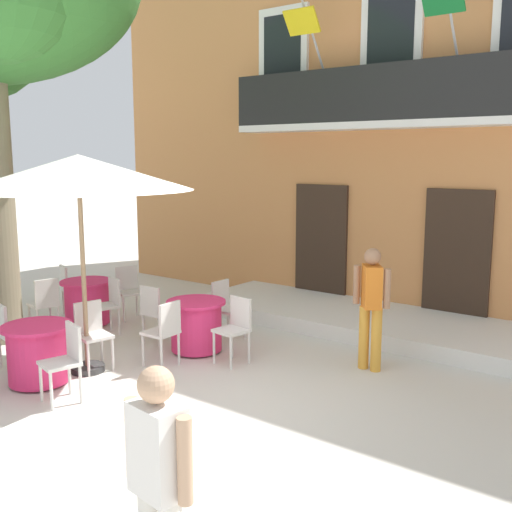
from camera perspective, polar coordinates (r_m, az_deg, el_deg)
name	(u,v)px	position (r m, az deg, el deg)	size (l,w,h in m)	color
ground_plane	(202,406)	(7.11, -5.18, -14.00)	(120.00, 120.00, 0.00)	beige
building_facade	(433,109)	(12.67, 16.47, 13.25)	(13.00, 5.09, 7.50)	#CC844C
entrance_step_platform	(357,319)	(10.28, 9.56, -5.91)	(5.89, 1.97, 0.25)	silver
cafe_table_near_tree	(38,353)	(8.07, -19.98, -8.68)	(0.86, 0.86, 0.76)	#E52D66
cafe_chair_near_tree_0	(66,357)	(7.38, -17.61, -9.14)	(0.49, 0.49, 0.91)	silver
cafe_chair_near_tree_1	(92,331)	(8.35, -15.32, -6.85)	(0.48, 0.48, 0.91)	silver
cafe_chair_near_tree_2	(10,331)	(8.69, -22.31, -6.60)	(0.47, 0.47, 0.91)	silver
cafe_table_middle	(196,325)	(8.84, -5.68, -6.57)	(0.86, 0.86, 0.76)	#E52D66
cafe_chair_middle_0	(165,329)	(8.22, -8.67, -6.88)	(0.42, 0.42, 0.91)	silver
cafe_chair_middle_1	(235,325)	(8.31, -1.97, -6.59)	(0.45, 0.45, 0.91)	silver
cafe_chair_middle_2	(226,305)	(9.40, -2.91, -4.70)	(0.40, 0.40, 0.91)	silver
cafe_chair_middle_3	(155,310)	(9.25, -9.55, -5.06)	(0.42, 0.42, 0.91)	silver
cafe_table_front	(87,302)	(10.58, -15.74, -4.21)	(0.86, 0.86, 0.76)	#E52D66
cafe_chair_front_0	(45,302)	(10.20, -19.41, -4.11)	(0.47, 0.47, 0.91)	silver
cafe_chair_front_1	(109,302)	(9.89, -13.81, -4.25)	(0.50, 0.50, 0.91)	silver
cafe_chair_front_2	(129,288)	(10.81, -11.99, -3.03)	(0.53, 0.53, 0.91)	silver
cafe_chair_front_3	(70,286)	(11.24, -17.24, -2.77)	(0.52, 0.52, 0.91)	silver
cafe_umbrella	(79,173)	(7.95, -16.49, 7.52)	(2.90, 2.90, 2.85)	#997A56
pedestrian_near_entrance	(159,481)	(3.84, -9.22, -20.36)	(0.53, 0.26, 1.64)	silver
pedestrian_mid_plaza	(371,302)	(8.07, 10.88, -4.29)	(0.53, 0.40, 1.65)	gold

